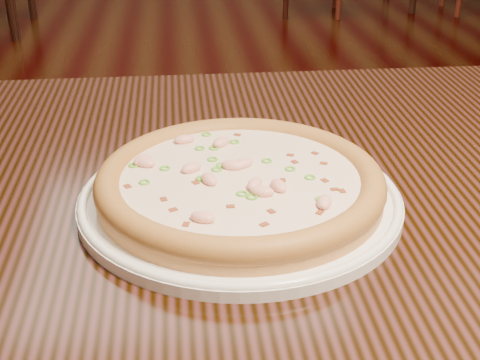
{
  "coord_description": "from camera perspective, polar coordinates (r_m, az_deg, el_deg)",
  "views": [
    {
      "loc": [
        0.05,
        -1.44,
        1.1
      ],
      "look_at": [
        0.11,
        -0.82,
        0.78
      ],
      "focal_mm": 50.0,
      "sensor_mm": 36.0,
      "label": 1
    }
  ],
  "objects": [
    {
      "name": "hero_table",
      "position": [
        0.82,
        8.05,
        -6.06
      ],
      "size": [
        1.2,
        0.8,
        0.75
      ],
      "color": "black",
      "rests_on": "ground"
    },
    {
      "name": "plate",
      "position": [
        0.71,
        -0.0,
        -1.54
      ],
      "size": [
        0.34,
        0.34,
        0.02
      ],
      "color": "white",
      "rests_on": "hero_table"
    },
    {
      "name": "pizza",
      "position": [
        0.7,
        -0.02,
        -0.21
      ],
      "size": [
        0.3,
        0.3,
        0.03
      ],
      "color": "#C9804A",
      "rests_on": "plate"
    },
    {
      "name": "ground",
      "position": [
        1.81,
        -6.05,
        -10.45
      ],
      "size": [
        9.0,
        9.0,
        0.0
      ],
      "primitive_type": "plane",
      "color": "black"
    }
  ]
}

